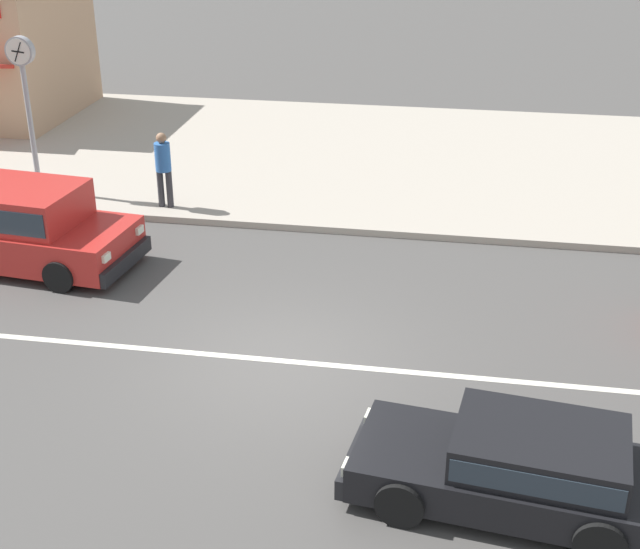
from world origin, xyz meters
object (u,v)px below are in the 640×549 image
at_px(street_clock, 24,78).
at_px(pedestrian_near_clock, 163,164).
at_px(minivan_red_2, 14,222).
at_px(hatchback_black_1, 518,465).

xyz_separation_m(street_clock, pedestrian_near_clock, (3.22, -0.49, -1.62)).
height_order(street_clock, pedestrian_near_clock, street_clock).
height_order(minivan_red_2, street_clock, street_clock).
bearing_deg(minivan_red_2, pedestrian_near_clock, 56.56).
bearing_deg(street_clock, minivan_red_2, -70.50).
bearing_deg(street_clock, hatchback_black_1, -40.90).
xyz_separation_m(hatchback_black_1, minivan_red_2, (-9.30, 5.63, 0.26)).
bearing_deg(hatchback_black_1, pedestrian_near_clock, 130.28).
xyz_separation_m(hatchback_black_1, street_clock, (-10.53, 9.12, 2.16)).
height_order(hatchback_black_1, minivan_red_2, minivan_red_2).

